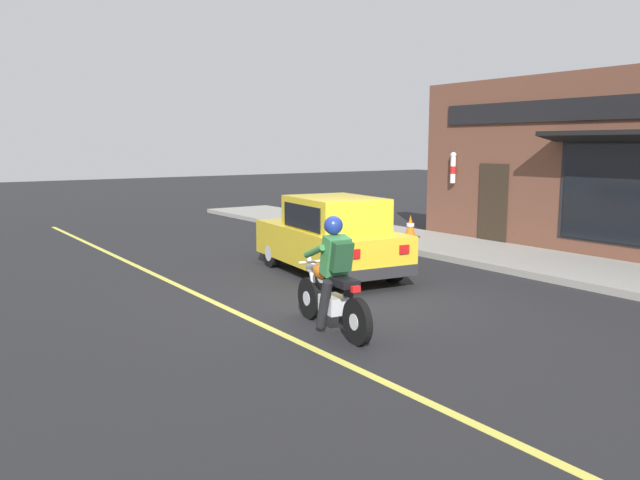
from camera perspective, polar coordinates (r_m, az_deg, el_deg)
ground_plane at (r=10.33m, az=2.53°, el=-5.73°), size 80.00×80.00×0.00m
sidewalk_curb at (r=16.00m, az=11.05°, el=-0.46°), size 2.60×22.00×0.14m
lane_stripe at (r=12.02m, az=-13.23°, el=-3.88°), size 0.12×19.80×0.01m
storefront_building at (r=14.96m, az=25.09°, el=6.10°), size 1.25×10.56×4.20m
motorcycle_with_rider at (r=8.62m, az=1.17°, el=-4.01°), size 0.64×2.01×1.62m
car_hatchback at (r=12.37m, az=0.98°, el=0.30°), size 2.11×3.96×1.57m
traffic_cone at (r=16.66m, az=8.26°, el=1.23°), size 0.36×0.36×0.60m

